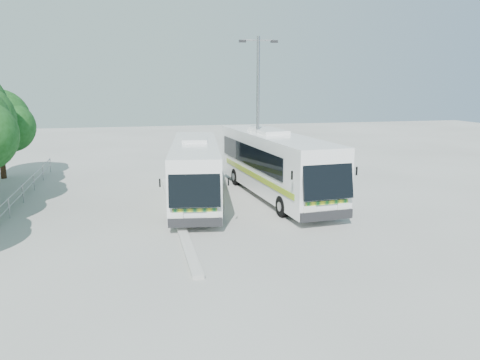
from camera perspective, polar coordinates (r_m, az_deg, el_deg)
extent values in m
plane|color=#ACACA6|center=(21.49, -1.21, -5.20)|extent=(100.00, 100.00, 0.00)
cube|color=#B2B2AD|center=(23.05, -7.86, -3.94)|extent=(0.40, 16.00, 0.15)
cylinder|color=gray|center=(25.38, -25.93, -1.54)|extent=(0.06, 22.00, 0.06)
cylinder|color=gray|center=(25.47, -25.85, -2.41)|extent=(0.06, 22.00, 0.06)
cylinder|color=gray|center=(35.10, -22.35, 1.41)|extent=(0.06, 0.06, 1.00)
cylinder|color=#382314|center=(34.84, -27.03, 2.42)|extent=(0.36, 0.36, 2.77)
sphere|color=#133C10|center=(33.94, -26.31, 5.81)|extent=(3.28, 3.28, 3.28)
cube|color=silver|center=(25.01, -5.48, 1.30)|extent=(3.86, 11.42, 2.85)
cube|color=black|center=(19.42, -5.59, -0.68)|extent=(2.19, 0.72, 1.81)
cube|color=black|center=(25.54, -8.15, 2.25)|extent=(1.28, 8.89, 1.03)
cube|color=black|center=(25.52, -2.82, 2.35)|extent=(1.28, 8.89, 1.03)
cube|color=#0B4D28|center=(24.88, -8.20, -0.08)|extent=(1.37, 9.62, 0.26)
cylinder|color=black|center=(21.78, -8.25, -3.81)|extent=(0.41, 0.96, 0.93)
cylinder|color=black|center=(21.76, -2.68, -3.71)|extent=(0.41, 0.96, 0.93)
cylinder|color=black|center=(28.40, -7.52, -0.13)|extent=(0.41, 0.96, 0.93)
cylinder|color=black|center=(28.39, -3.26, -0.05)|extent=(0.41, 0.96, 0.93)
cube|color=white|center=(26.09, 4.20, 2.14)|extent=(3.56, 12.48, 3.13)
cube|color=black|center=(20.50, 10.65, 0.42)|extent=(2.39, 0.66, 1.99)
cube|color=black|center=(26.15, 1.06, 3.05)|extent=(0.85, 9.82, 1.13)
cube|color=black|center=(27.09, 6.29, 3.28)|extent=(0.85, 9.82, 1.13)
cube|color=#0E6321|center=(25.45, 1.70, 0.58)|extent=(0.90, 10.64, 0.29)
cylinder|color=black|center=(22.33, 5.20, -3.22)|extent=(0.39, 1.05, 1.03)
cylinder|color=black|center=(23.31, 10.47, -2.73)|extent=(0.39, 1.05, 1.03)
cylinder|color=black|center=(29.20, -0.50, 0.39)|extent=(0.39, 1.05, 1.03)
cylinder|color=black|center=(29.95, 3.74, 0.66)|extent=(0.39, 1.05, 1.03)
cylinder|color=gray|center=(26.48, 2.18, 7.66)|extent=(0.19, 0.19, 8.75)
cylinder|color=gray|center=(26.51, 2.26, 16.66)|extent=(1.75, 0.26, 0.09)
cube|color=black|center=(26.38, 0.30, 16.57)|extent=(0.40, 0.23, 0.13)
cube|color=black|center=(26.67, 4.19, 16.49)|extent=(0.40, 0.23, 0.13)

